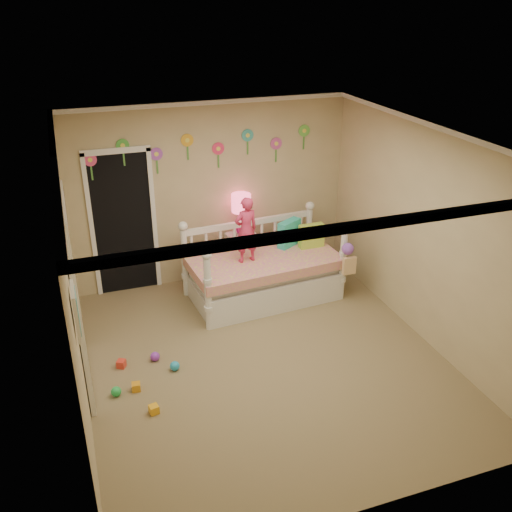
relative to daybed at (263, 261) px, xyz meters
name	(u,v)px	position (x,y,z in m)	size (l,w,h in m)	color
floor	(265,359)	(-0.49, -1.41, -0.56)	(4.00, 4.50, 0.01)	#7F684C
ceiling	(267,138)	(-0.49, -1.41, 2.04)	(4.00, 4.50, 0.01)	white
back_wall	(211,194)	(-0.49, 0.84, 0.74)	(4.00, 0.01, 2.60)	tan
left_wall	(71,289)	(-2.49, -1.41, 0.74)	(0.01, 4.50, 2.60)	tan
right_wall	(425,235)	(1.51, -1.41, 0.74)	(0.01, 4.50, 2.60)	tan
crown_molding	(267,142)	(-0.49, -1.41, 2.01)	(4.00, 4.50, 0.06)	white
daybed	(263,261)	(0.00, 0.00, 0.00)	(2.05, 1.10, 1.11)	white
pillow_turquoise	(289,233)	(0.47, 0.22, 0.25)	(0.38, 0.13, 0.38)	#29D1C1
pillow_lime	(311,236)	(0.75, 0.08, 0.23)	(0.35, 0.13, 0.33)	#B0D942
child	(246,230)	(-0.26, -0.06, 0.51)	(0.33, 0.21, 0.90)	#D6305D
nightstand	(242,256)	(-0.10, 0.66, -0.21)	(0.42, 0.32, 0.70)	white
table_lamp	(241,208)	(-0.10, 0.66, 0.54)	(0.28, 0.28, 0.61)	#DF1D90
closet_doorway	(123,222)	(-1.74, 0.82, 0.48)	(0.90, 0.04, 2.07)	black
flower_decals	(203,150)	(-0.58, 0.83, 1.38)	(3.40, 0.02, 0.50)	#B2668C
mirror_closet	(77,296)	(-2.45, -1.11, 0.49)	(0.07, 1.30, 2.10)	white
wall_picture	(76,311)	(-2.46, -2.31, 0.99)	(0.05, 0.34, 0.42)	white
hanging_bag	(348,260)	(0.98, -0.58, 0.12)	(0.20, 0.16, 0.36)	beige
toy_scatter	(148,387)	(-1.87, -1.54, -0.50)	(0.80, 1.30, 0.11)	#996666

